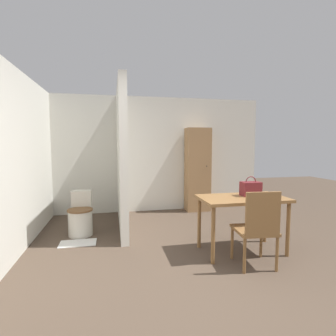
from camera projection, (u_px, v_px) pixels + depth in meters
name	position (u px, v px, depth m)	size (l,w,h in m)	color
ground_plane	(203.00, 302.00, 2.47)	(16.00, 16.00, 0.00)	#4C3D30
wall_back	(150.00, 155.00, 5.80)	(5.06, 0.12, 2.50)	silver
wall_left	(18.00, 161.00, 3.61)	(0.12, 4.48, 2.50)	silver
partition_wall	(122.00, 157.00, 4.65)	(0.12, 1.98, 2.50)	silver
dining_table	(242.00, 204.00, 3.57)	(1.17, 0.65, 0.77)	brown
wooden_chair	(257.00, 227.00, 3.11)	(0.49, 0.49, 0.95)	brown
toilet	(81.00, 217.00, 4.31)	(0.40, 0.55, 0.70)	silver
handbag	(251.00, 189.00, 3.65)	(0.26, 0.16, 0.27)	maroon
wooden_cabinet	(198.00, 170.00, 5.80)	(0.52, 0.37, 1.83)	#997047
bath_mat	(78.00, 243.00, 3.92)	(0.53, 0.30, 0.01)	silver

